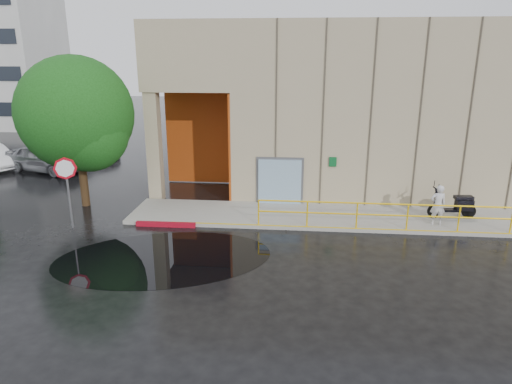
# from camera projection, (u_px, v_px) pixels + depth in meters

# --- Properties ---
(ground) EXTENTS (120.00, 120.00, 0.00)m
(ground) POSITION_uv_depth(u_px,v_px,m) (265.00, 263.00, 15.02)
(ground) COLOR black
(ground) RESTS_ON ground
(sidewalk) EXTENTS (20.00, 3.00, 0.15)m
(sidewalk) POSITION_uv_depth(u_px,v_px,m) (369.00, 218.00, 18.92)
(sidewalk) COLOR gray
(sidewalk) RESTS_ON ground
(building) EXTENTS (20.00, 10.17, 8.00)m
(building) POSITION_uv_depth(u_px,v_px,m) (379.00, 102.00, 23.80)
(building) COLOR tan
(building) RESTS_ON ground
(guardrail) EXTENTS (9.56, 0.06, 1.03)m
(guardrail) POSITION_uv_depth(u_px,v_px,m) (382.00, 215.00, 17.44)
(guardrail) COLOR yellow
(guardrail) RESTS_ON sidewalk
(person) EXTENTS (0.59, 0.39, 1.61)m
(person) POSITION_uv_depth(u_px,v_px,m) (438.00, 205.00, 17.79)
(person) COLOR silver
(person) RESTS_ON sidewalk
(scooter) EXTENTS (1.98, 0.76, 1.51)m
(scooter) POSITION_uv_depth(u_px,v_px,m) (454.00, 198.00, 18.49)
(scooter) COLOR black
(scooter) RESTS_ON sidewalk
(stop_sign) EXTENTS (0.80, 0.39, 2.87)m
(stop_sign) POSITION_uv_depth(u_px,v_px,m) (66.00, 178.00, 17.42)
(stop_sign) COLOR slate
(stop_sign) RESTS_ON ground
(red_curb) EXTENTS (2.40, 0.20, 0.18)m
(red_curb) POSITION_uv_depth(u_px,v_px,m) (166.00, 224.00, 18.17)
(red_curb) COLOR maroon
(red_curb) RESTS_ON ground
(puddle) EXTENTS (8.18, 6.20, 0.01)m
(puddle) POSITION_uv_depth(u_px,v_px,m) (164.00, 258.00, 15.42)
(puddle) COLOR black
(puddle) RESTS_ON ground
(car_a) EXTENTS (5.09, 3.21, 1.61)m
(car_a) POSITION_uv_depth(u_px,v_px,m) (44.00, 158.00, 26.48)
(car_a) COLOR #A1A3A9
(car_a) RESTS_ON ground
(car_c) EXTENTS (5.08, 2.92, 1.39)m
(car_c) POSITION_uv_depth(u_px,v_px,m) (82.00, 149.00, 29.56)
(car_c) COLOR silver
(car_c) RESTS_ON ground
(tree_near) EXTENTS (4.90, 4.90, 6.61)m
(tree_near) POSITION_uv_depth(u_px,v_px,m) (79.00, 118.00, 19.53)
(tree_near) COLOR #302010
(tree_near) RESTS_ON ground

